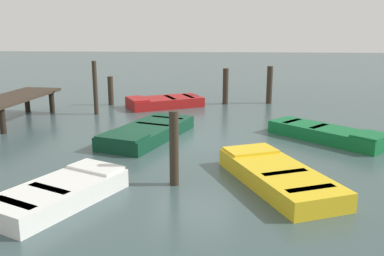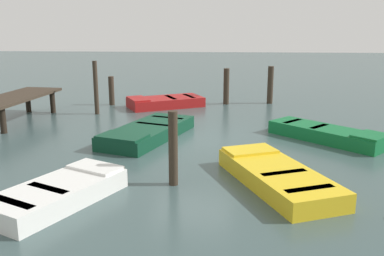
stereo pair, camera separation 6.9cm
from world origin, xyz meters
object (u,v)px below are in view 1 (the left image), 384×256
at_px(rowboat_white, 59,193).
at_px(mooring_piling_center, 95,88).
at_px(mooring_piling_mid_right, 226,86).
at_px(mooring_piling_far_left, 269,85).
at_px(mooring_piling_near_left, 111,91).
at_px(rowboat_dark_green, 148,132).
at_px(mooring_piling_near_right, 174,149).
at_px(rowboat_green, 327,134).
at_px(rowboat_yellow, 277,176).
at_px(dock_segment, 15,99).
at_px(rowboat_red, 164,102).

bearing_deg(rowboat_white, mooring_piling_center, 37.44).
bearing_deg(rowboat_white, mooring_piling_mid_right, 9.06).
bearing_deg(mooring_piling_mid_right, mooring_piling_far_left, -80.86).
bearing_deg(mooring_piling_near_left, rowboat_dark_green, -155.04).
bearing_deg(mooring_piling_near_right, mooring_piling_mid_right, -7.01).
distance_m(rowboat_green, mooring_piling_center, 8.86).
bearing_deg(rowboat_yellow, mooring_piling_near_left, 10.91).
xyz_separation_m(rowboat_dark_green, rowboat_white, (-5.00, 0.95, 0.00)).
height_order(dock_segment, mooring_piling_mid_right, mooring_piling_mid_right).
bearing_deg(mooring_piling_mid_right, rowboat_white, 162.81).
bearing_deg(rowboat_white, mooring_piling_near_right, -35.96).
relative_size(rowboat_dark_green, mooring_piling_near_left, 3.27).
distance_m(rowboat_red, mooring_piling_near_right, 9.15).
relative_size(dock_segment, mooring_piling_center, 2.06).
distance_m(rowboat_yellow, mooring_piling_near_left, 11.00).
xyz_separation_m(rowboat_red, mooring_piling_center, (-1.67, 2.48, 0.83)).
height_order(rowboat_green, mooring_piling_near_right, mooring_piling_near_right).
bearing_deg(mooring_piling_near_left, mooring_piling_mid_right, -83.58).
bearing_deg(mooring_piling_center, mooring_piling_far_left, -68.14).
bearing_deg(mooring_piling_near_left, mooring_piling_center, 177.16).
relative_size(rowboat_green, mooring_piling_center, 1.61).
distance_m(rowboat_green, rowboat_yellow, 4.33).
xyz_separation_m(rowboat_dark_green, mooring_piling_center, (3.51, 2.64, 0.83)).
bearing_deg(mooring_piling_center, rowboat_yellow, -139.43).
distance_m(rowboat_red, rowboat_yellow, 9.61).
relative_size(dock_segment, rowboat_white, 1.37).
height_order(dock_segment, rowboat_yellow, dock_segment).
relative_size(rowboat_dark_green, mooring_piling_near_right, 2.44).
bearing_deg(rowboat_yellow, rowboat_red, -0.07).
distance_m(rowboat_yellow, mooring_piling_mid_right, 9.79).
bearing_deg(rowboat_dark_green, mooring_piling_mid_right, 177.17).
bearing_deg(dock_segment, mooring_piling_center, -53.71).
relative_size(rowboat_white, mooring_piling_mid_right, 1.99).
bearing_deg(rowboat_yellow, mooring_piling_near_right, 70.87).
height_order(dock_segment, mooring_piling_far_left, mooring_piling_far_left).
bearing_deg(rowboat_red, dock_segment, 4.62).
relative_size(rowboat_green, rowboat_dark_green, 0.82).
distance_m(mooring_piling_near_right, mooring_piling_mid_right, 9.93).
relative_size(dock_segment, mooring_piling_near_right, 2.56).
distance_m(mooring_piling_center, mooring_piling_far_left, 7.59).
xyz_separation_m(mooring_piling_near_right, mooring_piling_far_left, (10.17, -3.16, -0.01)).
bearing_deg(rowboat_green, rowboat_red, -177.80).
bearing_deg(rowboat_white, mooring_piling_near_left, 34.88).
xyz_separation_m(rowboat_red, mooring_piling_far_left, (1.16, -4.56, 0.61)).
distance_m(rowboat_yellow, mooring_piling_far_left, 10.09).
bearing_deg(rowboat_green, mooring_piling_mid_right, 161.29).
height_order(dock_segment, rowboat_red, dock_segment).
bearing_deg(rowboat_red, mooring_piling_center, 6.39).
height_order(rowboat_dark_green, rowboat_white, same).
bearing_deg(mooring_piling_center, mooring_piling_near_right, -152.18).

